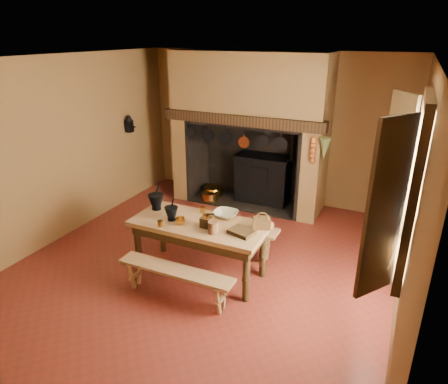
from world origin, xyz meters
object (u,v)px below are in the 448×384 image
at_px(iron_range, 263,178).
at_px(wicker_basket, 262,223).
at_px(work_table, 199,231).
at_px(mixing_bowl, 225,214).
at_px(bench_front, 176,276).
at_px(coffee_grinder, 207,221).

xyz_separation_m(iron_range, wicker_basket, (0.87, -2.53, 0.36)).
relative_size(work_table, mixing_bowl, 5.45).
height_order(bench_front, wicker_basket, wicker_basket).
distance_m(work_table, coffee_grinder, 0.26).
bearing_deg(iron_range, mixing_bowl, -82.53).
xyz_separation_m(iron_range, work_table, (0.08, -2.73, 0.17)).
height_order(work_table, wicker_basket, wicker_basket).
relative_size(iron_range, work_table, 0.90).
xyz_separation_m(bench_front, mixing_bowl, (0.24, 0.92, 0.50)).
height_order(iron_range, wicker_basket, iron_range).
height_order(coffee_grinder, mixing_bowl, coffee_grinder).
distance_m(work_table, wicker_basket, 0.84).
distance_m(iron_range, wicker_basket, 2.70).
relative_size(work_table, wicker_basket, 6.60).
xyz_separation_m(iron_range, mixing_bowl, (0.32, -2.44, 0.33)).
height_order(work_table, bench_front, work_table).
distance_m(iron_range, work_table, 2.74).
distance_m(coffee_grinder, wicker_basket, 0.70).
height_order(iron_range, bench_front, iron_range).
bearing_deg(bench_front, iron_range, 91.29).
distance_m(iron_range, bench_front, 3.36).
height_order(coffee_grinder, wicker_basket, wicker_basket).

